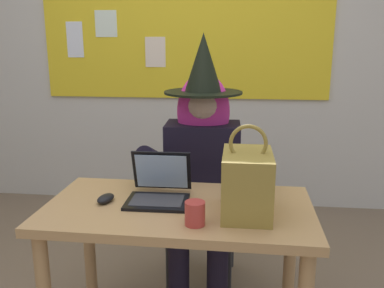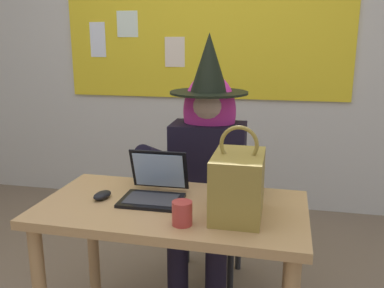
{
  "view_description": "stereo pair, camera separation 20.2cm",
  "coord_description": "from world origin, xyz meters",
  "px_view_note": "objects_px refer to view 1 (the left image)",
  "views": [
    {
      "loc": [
        0.45,
        -1.62,
        1.42
      ],
      "look_at": [
        0.23,
        0.33,
        0.93
      ],
      "focal_mm": 38.35,
      "sensor_mm": 36.0,
      "label": 1
    },
    {
      "loc": [
        0.65,
        -1.58,
        1.42
      ],
      "look_at": [
        0.23,
        0.33,
        0.93
      ],
      "focal_mm": 38.35,
      "sensor_mm": 36.0,
      "label": 2
    }
  ],
  "objects_px": {
    "laptop": "(159,189)",
    "coffee_mug": "(195,213)",
    "chair_at_desk": "(204,197)",
    "computer_mouse": "(106,198)",
    "desk_main": "(179,229)",
    "person_costumed": "(202,156)",
    "handbag": "(247,183)"
  },
  "relations": [
    {
      "from": "computer_mouse",
      "to": "handbag",
      "type": "height_order",
      "value": "handbag"
    },
    {
      "from": "chair_at_desk",
      "to": "person_costumed",
      "type": "bearing_deg",
      "value": 1.43
    },
    {
      "from": "desk_main",
      "to": "handbag",
      "type": "distance_m",
      "value": 0.39
    },
    {
      "from": "laptop",
      "to": "coffee_mug",
      "type": "height_order",
      "value": "laptop"
    },
    {
      "from": "person_costumed",
      "to": "computer_mouse",
      "type": "bearing_deg",
      "value": -36.81
    },
    {
      "from": "chair_at_desk",
      "to": "computer_mouse",
      "type": "xyz_separation_m",
      "value": [
        -0.38,
        -0.67,
        0.24
      ]
    },
    {
      "from": "chair_at_desk",
      "to": "coffee_mug",
      "type": "xyz_separation_m",
      "value": [
        0.04,
        -0.85,
        0.27
      ]
    },
    {
      "from": "laptop",
      "to": "handbag",
      "type": "distance_m",
      "value": 0.42
    },
    {
      "from": "handbag",
      "to": "desk_main",
      "type": "bearing_deg",
      "value": 170.42
    },
    {
      "from": "desk_main",
      "to": "computer_mouse",
      "type": "xyz_separation_m",
      "value": [
        -0.33,
        0.0,
        0.13
      ]
    },
    {
      "from": "chair_at_desk",
      "to": "coffee_mug",
      "type": "bearing_deg",
      "value": 4.08
    },
    {
      "from": "chair_at_desk",
      "to": "handbag",
      "type": "xyz_separation_m",
      "value": [
        0.24,
        -0.72,
        0.35
      ]
    },
    {
      "from": "chair_at_desk",
      "to": "handbag",
      "type": "height_order",
      "value": "handbag"
    },
    {
      "from": "desk_main",
      "to": "person_costumed",
      "type": "distance_m",
      "value": 0.58
    },
    {
      "from": "person_costumed",
      "to": "chair_at_desk",
      "type": "bearing_deg",
      "value": 178.01
    },
    {
      "from": "person_costumed",
      "to": "computer_mouse",
      "type": "relative_size",
      "value": 14.12
    },
    {
      "from": "desk_main",
      "to": "handbag",
      "type": "xyz_separation_m",
      "value": [
        0.29,
        -0.05,
        0.25
      ]
    },
    {
      "from": "computer_mouse",
      "to": "coffee_mug",
      "type": "height_order",
      "value": "coffee_mug"
    },
    {
      "from": "chair_at_desk",
      "to": "computer_mouse",
      "type": "bearing_deg",
      "value": -28.23
    },
    {
      "from": "handbag",
      "to": "coffee_mug",
      "type": "relative_size",
      "value": 3.98
    },
    {
      "from": "computer_mouse",
      "to": "handbag",
      "type": "distance_m",
      "value": 0.63
    },
    {
      "from": "laptop",
      "to": "coffee_mug",
      "type": "xyz_separation_m",
      "value": [
        0.19,
        -0.25,
        0.0
      ]
    },
    {
      "from": "desk_main",
      "to": "chair_at_desk",
      "type": "height_order",
      "value": "chair_at_desk"
    },
    {
      "from": "laptop",
      "to": "coffee_mug",
      "type": "distance_m",
      "value": 0.31
    },
    {
      "from": "desk_main",
      "to": "person_costumed",
      "type": "xyz_separation_m",
      "value": [
        0.06,
        0.55,
        0.19
      ]
    },
    {
      "from": "desk_main",
      "to": "coffee_mug",
      "type": "relative_size",
      "value": 12.38
    },
    {
      "from": "chair_at_desk",
      "to": "laptop",
      "type": "bearing_deg",
      "value": -12.58
    },
    {
      "from": "chair_at_desk",
      "to": "person_costumed",
      "type": "xyz_separation_m",
      "value": [
        -0.0,
        -0.12,
        0.29
      ]
    },
    {
      "from": "desk_main",
      "to": "chair_at_desk",
      "type": "distance_m",
      "value": 0.68
    },
    {
      "from": "chair_at_desk",
      "to": "person_costumed",
      "type": "height_order",
      "value": "person_costumed"
    },
    {
      "from": "desk_main",
      "to": "person_costumed",
      "type": "height_order",
      "value": "person_costumed"
    },
    {
      "from": "laptop",
      "to": "computer_mouse",
      "type": "relative_size",
      "value": 2.65
    }
  ]
}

